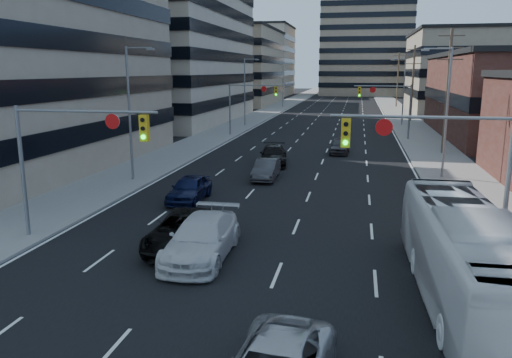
{
  "coord_description": "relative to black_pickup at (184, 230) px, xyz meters",
  "views": [
    {
      "loc": [
        4.51,
        -11.21,
        7.49
      ],
      "look_at": [
        -0.3,
        12.48,
        2.2
      ],
      "focal_mm": 35.0,
      "sensor_mm": 36.0,
      "label": 1
    }
  ],
  "objects": [
    {
      "name": "signal_far_right",
      "position": [
        10.25,
        36.83,
        3.54
      ],
      "size": [
        6.09,
        0.33,
        6.0
      ],
      "color": "slate",
      "rests_on": "ground"
    },
    {
      "name": "office_right_far",
      "position": [
        27.57,
        79.83,
        6.24
      ],
      "size": [
        22.0,
        28.0,
        14.0
      ],
      "primitive_type": "cube",
      "color": "gray",
      "rests_on": "ground"
    },
    {
      "name": "utility_pole_midblock",
      "position": [
        14.77,
        57.83,
        5.01
      ],
      "size": [
        2.2,
        0.28,
        11.0
      ],
      "color": "#4C3D2D",
      "rests_on": "ground"
    },
    {
      "name": "office_left_far",
      "position": [
        -21.43,
        91.83,
        7.24
      ],
      "size": [
        20.0,
        30.0,
        16.0
      ],
      "primitive_type": "cube",
      "color": "gray",
      "rests_on": "ground"
    },
    {
      "name": "office_left_mid",
      "position": [
        -24.43,
        51.83,
        13.24
      ],
      "size": [
        26.0,
        34.0,
        28.0
      ],
      "primitive_type": "cube",
      "color": "#ADA089",
      "rests_on": "ground"
    },
    {
      "name": "signal_far_left",
      "position": [
        -5.12,
        36.83,
        3.54
      ],
      "size": [
        6.09,
        0.33,
        6.0
      ],
      "color": "slate",
      "rests_on": "ground"
    },
    {
      "name": "streetlight_right_near",
      "position": [
        12.91,
        16.83,
        4.29
      ],
      "size": [
        2.03,
        0.22,
        9.0
      ],
      "color": "slate",
      "rests_on": "ground"
    },
    {
      "name": "utility_pole_block",
      "position": [
        14.77,
        27.83,
        5.01
      ],
      "size": [
        2.2,
        0.28,
        11.0
      ],
      "color": "#4C3D2D",
      "rests_on": "ground"
    },
    {
      "name": "sedan_blue",
      "position": [
        -2.34,
        7.5,
        -0.01
      ],
      "size": [
        1.79,
        4.42,
        1.5
      ],
      "primitive_type": "imported",
      "rotation": [
        0.0,
        0.0,
        0.0
      ],
      "color": "#0C1233",
      "rests_on": "ground"
    },
    {
      "name": "black_pickup",
      "position": [
        0.0,
        0.0,
        0.0
      ],
      "size": [
        2.81,
        5.63,
        1.53
      ],
      "primitive_type": "imported",
      "rotation": [
        0.0,
        0.0,
        0.05
      ],
      "color": "black",
      "rests_on": "ground"
    },
    {
      "name": "road_surface",
      "position": [
        2.57,
        121.83,
        -0.75
      ],
      "size": [
        18.0,
        300.0,
        0.02
      ],
      "primitive_type": "cube",
      "color": "black",
      "rests_on": "ground"
    },
    {
      "name": "streetlight_left_far",
      "position": [
        -7.77,
        81.83,
        4.29
      ],
      "size": [
        2.03,
        0.22,
        9.0
      ],
      "color": "slate",
      "rests_on": "ground"
    },
    {
      "name": "signal_near_right",
      "position": [
        10.02,
        -0.17,
        3.56
      ],
      "size": [
        6.59,
        0.33,
        6.0
      ],
      "color": "slate",
      "rests_on": "ground"
    },
    {
      "name": "sedan_black_far",
      "position": [
        0.54,
        19.81,
        -0.0
      ],
      "size": [
        2.84,
        5.5,
        1.52
      ],
      "primitive_type": "imported",
      "rotation": [
        0.0,
        0.0,
        0.14
      ],
      "color": "black",
      "rests_on": "ground"
    },
    {
      "name": "bg_block_left",
      "position": [
        -25.43,
        131.83,
        9.24
      ],
      "size": [
        24.0,
        24.0,
        20.0
      ],
      "primitive_type": "cube",
      "color": "#ADA089",
      "rests_on": "ground"
    },
    {
      "name": "sedan_grey_right",
      "position": [
        5.58,
        26.36,
        -0.06
      ],
      "size": [
        1.8,
        4.17,
        1.4
      ],
      "primitive_type": "imported",
      "rotation": [
        0.0,
        0.0,
        -0.03
      ],
      "color": "#363639",
      "rests_on": "ground"
    },
    {
      "name": "sedan_grey_center",
      "position": [
        0.97,
        14.24,
        -0.06
      ],
      "size": [
        1.56,
        4.28,
        1.4
      ],
      "primitive_type": "imported",
      "rotation": [
        0.0,
        0.0,
        0.02
      ],
      "color": "#353537",
      "rests_on": "ground"
    },
    {
      "name": "streetlight_right_far",
      "position": [
        12.91,
        51.83,
        4.29
      ],
      "size": [
        2.03,
        0.22,
        9.0
      ],
      "color": "slate",
      "rests_on": "ground"
    },
    {
      "name": "sidewalk_left",
      "position": [
        -8.93,
        121.83,
        -0.69
      ],
      "size": [
        5.0,
        300.0,
        0.15
      ],
      "primitive_type": "cube",
      "color": "slate",
      "rests_on": "ground"
    },
    {
      "name": "transit_bus",
      "position": [
        10.74,
        -3.14,
        0.83
      ],
      "size": [
        3.11,
        11.56,
        3.19
      ],
      "primitive_type": "imported",
      "rotation": [
        0.0,
        0.0,
        0.04
      ],
      "color": "silver",
      "rests_on": "ground"
    },
    {
      "name": "streetlight_left_near",
      "position": [
        -7.77,
        11.83,
        4.29
      ],
      "size": [
        2.03,
        0.22,
        9.0
      ],
      "color": "slate",
      "rests_on": "ground"
    },
    {
      "name": "bg_block_right",
      "position": [
        34.57,
        121.83,
        5.24
      ],
      "size": [
        22.0,
        22.0,
        12.0
      ],
      "primitive_type": "cube",
      "color": "gray",
      "rests_on": "ground"
    },
    {
      "name": "utility_pole_distant",
      "position": [
        14.77,
        87.83,
        5.01
      ],
      "size": [
        2.2,
        0.28,
        11.0
      ],
      "color": "#4C3D2D",
      "rests_on": "ground"
    },
    {
      "name": "sidewalk_right",
      "position": [
        14.07,
        121.83,
        -0.69
      ],
      "size": [
        5.0,
        300.0,
        0.15
      ],
      "primitive_type": "cube",
      "color": "slate",
      "rests_on": "ground"
    },
    {
      "name": "white_van",
      "position": [
        1.1,
        -1.0,
        0.06
      ],
      "size": [
        2.46,
        5.76,
        1.66
      ],
      "primitive_type": "imported",
      "rotation": [
        0.0,
        0.0,
        0.02
      ],
      "color": "silver",
      "rests_on": "ground"
    },
    {
      "name": "streetlight_left_mid",
      "position": [
        -7.77,
        46.83,
        4.29
      ],
      "size": [
        2.03,
        0.22,
        9.0
      ],
      "color": "slate",
      "rests_on": "ground"
    },
    {
      "name": "signal_near_left",
      "position": [
        -4.89,
        -0.17,
        3.56
      ],
      "size": [
        6.59,
        0.33,
        6.0
      ],
      "color": "slate",
      "rests_on": "ground"
    }
  ]
}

